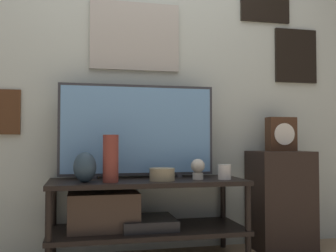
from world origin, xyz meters
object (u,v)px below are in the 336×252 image
(candle_jar, at_px, (224,172))
(vase_urn_stoneware, at_px, (85,167))
(vase_wide_bowl, at_px, (162,174))
(mantel_clock, at_px, (281,134))
(decorative_bust, at_px, (198,168))
(television, at_px, (138,130))
(vase_tall_ceramic, at_px, (111,158))

(candle_jar, bearing_deg, vase_urn_stoneware, 179.63)
(vase_wide_bowl, relative_size, mantel_clock, 0.64)
(mantel_clock, bearing_deg, decorative_bust, -165.06)
(vase_wide_bowl, bearing_deg, candle_jar, -1.99)
(vase_urn_stoneware, distance_m, mantel_clock, 1.51)
(vase_wide_bowl, height_order, candle_jar, candle_jar)
(television, distance_m, decorative_bust, 0.50)
(vase_wide_bowl, xyz_separation_m, mantel_clock, (0.98, 0.22, 0.27))
(candle_jar, bearing_deg, vase_wide_bowl, 178.01)
(vase_urn_stoneware, bearing_deg, vase_tall_ceramic, -4.90)
(television, relative_size, decorative_bust, 7.79)
(television, bearing_deg, vase_tall_ceramic, -132.56)
(television, relative_size, vase_urn_stoneware, 5.71)
(television, xyz_separation_m, mantel_clock, (1.11, 0.02, -0.02))
(vase_urn_stoneware, bearing_deg, vase_wide_bowl, 1.03)
(vase_tall_ceramic, bearing_deg, vase_urn_stoneware, 175.10)
(television, xyz_separation_m, vase_tall_ceramic, (-0.21, -0.22, -0.19))
(television, xyz_separation_m, candle_jar, (0.56, -0.22, -0.29))
(decorative_bust, bearing_deg, vase_urn_stoneware, -177.65)
(vase_urn_stoneware, height_order, candle_jar, vase_urn_stoneware)
(vase_wide_bowl, distance_m, candle_jar, 0.43)
(television, xyz_separation_m, vase_urn_stoneware, (-0.37, -0.21, -0.24))
(candle_jar, bearing_deg, decorative_bust, 168.28)
(decorative_bust, bearing_deg, vase_wide_bowl, -175.05)
(candle_jar, bearing_deg, mantel_clock, 22.75)
(vase_tall_ceramic, xyz_separation_m, mantel_clock, (1.32, 0.24, 0.16))
(vase_tall_ceramic, distance_m, decorative_bust, 0.60)
(candle_jar, xyz_separation_m, decorative_bust, (-0.18, 0.04, 0.03))
(television, relative_size, vase_tall_ceramic, 3.63)
(television, xyz_separation_m, vase_wide_bowl, (0.13, -0.20, -0.30))
(decorative_bust, bearing_deg, television, 155.03)
(vase_tall_ceramic, xyz_separation_m, vase_urn_stoneware, (-0.16, 0.01, -0.05))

